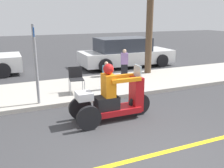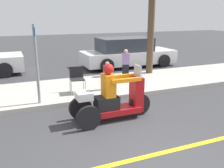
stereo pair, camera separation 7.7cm
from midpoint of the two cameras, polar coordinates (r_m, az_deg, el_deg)
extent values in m
plane|color=#38383A|center=(4.93, 9.29, -15.88)|extent=(60.00, 60.00, 0.00)
cube|color=gold|center=(4.92, 9.06, -15.91)|extent=(24.00, 0.12, 0.01)
cube|color=#B2ADA3|center=(8.81, -6.53, -0.96)|extent=(28.00, 2.80, 0.12)
cylinder|color=black|center=(6.58, 6.63, -4.66)|extent=(0.58, 0.10, 0.58)
cylinder|color=black|center=(5.72, -4.99, -7.79)|extent=(0.58, 0.10, 0.58)
cylinder|color=black|center=(6.34, -6.92, -5.46)|extent=(0.58, 0.10, 0.58)
cube|color=#AD1419|center=(6.28, 0.35, -6.14)|extent=(1.43, 0.49, 0.15)
cube|color=black|center=(6.14, -0.87, -4.29)|extent=(0.57, 0.38, 0.32)
cube|color=#AD1419|center=(6.43, 5.94, -2.21)|extent=(0.24, 0.38, 0.88)
cube|color=silver|center=(6.29, 6.25, 2.94)|extent=(0.03, 0.35, 0.30)
cube|color=silver|center=(5.89, -6.06, -2.69)|extent=(0.36, 0.38, 0.18)
cube|color=orange|center=(6.03, -0.45, -0.32)|extent=(0.26, 0.38, 0.55)
sphere|color=red|center=(5.93, -0.46, 3.45)|extent=(0.26, 0.26, 0.26)
cube|color=black|center=(6.10, 1.12, -4.43)|extent=(0.14, 0.14, 0.32)
cube|color=black|center=(6.31, 0.24, -3.74)|extent=(0.14, 0.14, 0.32)
cube|color=orange|center=(5.97, 3.71, 0.85)|extent=(0.77, 0.09, 0.09)
cube|color=orange|center=(6.32, 2.11, 1.71)|extent=(0.77, 0.09, 0.09)
cube|color=#38476B|center=(8.37, -0.80, 0.31)|extent=(0.21, 0.14, 0.46)
cube|color=#4C99B7|center=(8.27, -0.81, 3.06)|extent=(0.23, 0.15, 0.36)
sphere|color=beige|center=(8.22, -0.82, 4.73)|extent=(0.12, 0.12, 0.12)
cube|color=black|center=(9.88, 3.34, 2.96)|extent=(0.28, 0.23, 0.56)
cube|color=#9972B2|center=(9.78, 3.38, 5.80)|extent=(0.31, 0.24, 0.44)
sphere|color=beige|center=(9.74, 3.41, 7.52)|extent=(0.15, 0.15, 0.15)
cylinder|color=#A5A8AD|center=(7.83, -8.99, -1.05)|extent=(0.02, 0.02, 0.44)
cylinder|color=#A5A8AD|center=(7.88, -5.81, -0.83)|extent=(0.02, 0.02, 0.44)
cylinder|color=#A5A8AD|center=(8.25, -9.30, -0.20)|extent=(0.02, 0.02, 0.44)
cylinder|color=#A5A8AD|center=(8.30, -6.28, 0.01)|extent=(0.02, 0.02, 0.44)
cube|color=#232326|center=(8.00, -7.66, 1.08)|extent=(0.50, 0.50, 0.02)
cube|color=#232326|center=(8.17, -7.89, 2.67)|extent=(0.44, 0.09, 0.38)
cube|color=silver|center=(12.76, 3.94, 6.23)|extent=(4.71, 1.79, 0.62)
cube|color=#2D333D|center=(12.57, 3.02, 9.03)|extent=(2.59, 1.62, 0.65)
cylinder|color=black|center=(12.80, 11.90, 5.20)|extent=(0.64, 0.22, 0.64)
cylinder|color=black|center=(14.29, 7.85, 6.46)|extent=(0.64, 0.22, 0.64)
cylinder|color=black|center=(11.37, -0.99, 4.26)|extent=(0.64, 0.22, 0.64)
cylinder|color=black|center=(13.03, -3.92, 5.68)|extent=(0.64, 0.22, 0.64)
cylinder|color=black|center=(11.29, -23.13, 2.91)|extent=(0.64, 0.22, 0.64)
cylinder|color=black|center=(13.03, -23.17, 4.46)|extent=(0.64, 0.22, 0.64)
cylinder|color=brown|center=(10.74, 9.01, 10.44)|extent=(0.28, 0.28, 3.01)
cylinder|color=gray|center=(7.14, -16.53, 4.17)|extent=(0.08, 0.08, 2.20)
cube|color=#1E51AD|center=(7.03, -17.11, 11.37)|extent=(0.02, 0.36, 0.24)
camera|label=1|loc=(0.04, -89.63, 0.10)|focal=40.00mm
camera|label=2|loc=(0.04, 90.37, -0.10)|focal=40.00mm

